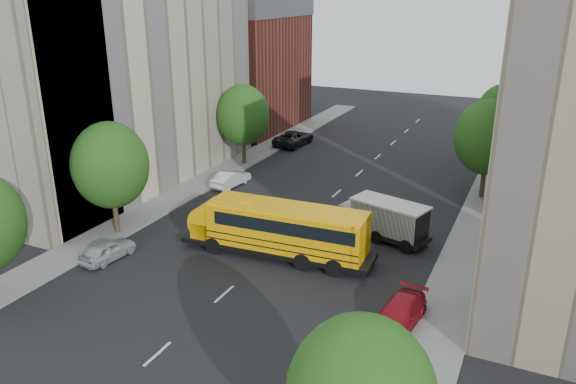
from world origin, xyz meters
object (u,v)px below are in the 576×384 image
Objects in this scene: parked_car_1 at (231,179)px; street_tree_2 at (243,115)px; school_bus at (275,227)px; parked_car_2 at (294,138)px; parked_car_0 at (108,250)px; safari_truck at (383,219)px; street_tree_5 at (502,113)px; parked_car_5 at (478,144)px; street_tree_4 at (488,137)px; parked_car_3 at (400,314)px; street_tree_1 at (110,165)px.

street_tree_2 is at bearing -65.45° from parked_car_1.
parked_car_2 is (-10.05, 24.92, -1.17)m from school_bus.
school_bus is at bearing -146.15° from parked_car_0.
safari_truck is (16.92, -11.02, -3.38)m from street_tree_2.
street_tree_5 reaches higher than safari_truck.
street_tree_2 reaches higher than parked_car_5.
parked_car_5 is (19.83, 14.33, -4.09)m from street_tree_2.
street_tree_4 is 21.37m from parked_car_3.
street_tree_5 is 1.69× the size of parked_car_5.
safari_truck is 1.18× the size of parked_car_2.
parked_car_2 is at bearing 157.57° from street_tree_4.
school_bus reaches higher than parked_car_1.
street_tree_4 reaches higher than school_bus.
street_tree_5 is 0.60× the size of school_bus.
parked_car_2 is at bearing -82.71° from parked_car_0.
safari_truck is 25.52m from parked_car_5.
school_bus is at bearing -105.09° from parked_car_5.
parked_car_0 is 18.41m from parked_car_3.
street_tree_1 is 1.76× the size of parked_car_3.
parked_car_2 is at bearing -170.37° from street_tree_5.
safari_truck reaches higher than parked_car_5.
street_tree_4 reaches higher than parked_car_3.
street_tree_1 reaches higher than safari_truck.
parked_car_0 is at bearing -154.68° from school_bus.
parked_car_1 is at bearing 129.38° from school_bus.
street_tree_1 is at bearing 90.45° from parked_car_2.
parked_car_3 is (18.40, 0.49, 0.01)m from parked_car_0.
street_tree_4 is 0.64× the size of school_bus.
safari_truck is (-5.08, -23.02, -3.26)m from street_tree_5.
safari_truck is at bearing -102.45° from street_tree_5.
parked_car_1 is at bearing 96.19° from parked_car_2.
street_tree_1 is 28.43m from street_tree_4.
street_tree_5 is at bearing 93.30° from safari_truck.
street_tree_4 is 1.82× the size of parked_car_5.
school_bus reaches higher than parked_car_2.
parked_car_2 is (-20.60, 8.51, -4.28)m from street_tree_4.
street_tree_1 is 1.39× the size of parked_car_2.
parked_car_2 reaches higher than parked_car_0.
street_tree_1 reaches higher than parked_car_0.
street_tree_2 is 2.05× the size of parked_car_0.
street_tree_2 is 20.22m from school_bus.
parked_car_3 is at bearing -28.70° from school_bus.
street_tree_4 is (22.00, 18.00, 0.12)m from street_tree_1.
parked_car_3 is (3.68, -9.84, -0.79)m from safari_truck.
street_tree_4 is 2.15× the size of parked_car_0.
school_bus reaches higher than parked_car_0.
parked_car_5 is at bearing -110.54° from parked_car_0.
parked_car_5 reaches higher than parked_car_1.
street_tree_1 is at bearing -140.71° from street_tree_4.
parked_car_3 is at bearing -93.84° from street_tree_4.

